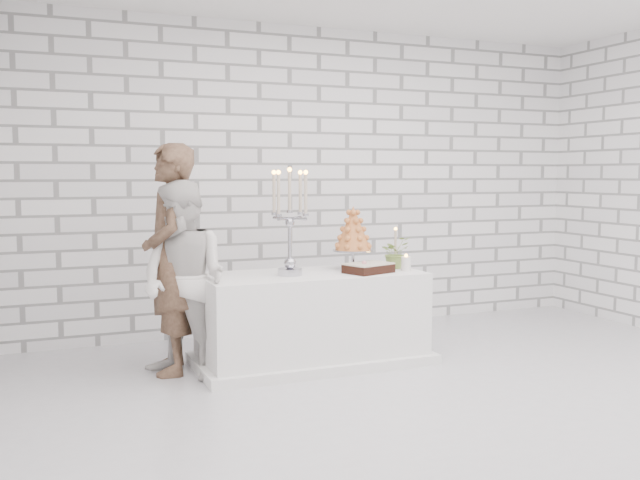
{
  "coord_description": "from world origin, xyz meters",
  "views": [
    {
      "loc": [
        -2.71,
        -4.1,
        1.56
      ],
      "look_at": [
        -0.64,
        0.93,
        1.05
      ],
      "focal_mm": 39.79,
      "sensor_mm": 36.0,
      "label": 1
    }
  ],
  "objects_px": {
    "cake_table": "(312,318)",
    "bride": "(184,280)",
    "groom": "(170,259)",
    "croquembouche": "(353,238)",
    "candelabra": "(290,222)"
  },
  "relations": [
    {
      "from": "cake_table",
      "to": "bride",
      "type": "xyz_separation_m",
      "value": [
        -1.05,
        -0.03,
        0.38
      ]
    },
    {
      "from": "groom",
      "to": "bride",
      "type": "bearing_deg",
      "value": 25.11
    },
    {
      "from": "groom",
      "to": "croquembouche",
      "type": "height_order",
      "value": "groom"
    },
    {
      "from": "groom",
      "to": "bride",
      "type": "height_order",
      "value": "groom"
    },
    {
      "from": "groom",
      "to": "candelabra",
      "type": "height_order",
      "value": "groom"
    },
    {
      "from": "cake_table",
      "to": "groom",
      "type": "xyz_separation_m",
      "value": [
        -1.12,
        0.18,
        0.52
      ]
    },
    {
      "from": "groom",
      "to": "cake_table",
      "type": "bearing_deg",
      "value": 88.94
    },
    {
      "from": "cake_table",
      "to": "bride",
      "type": "relative_size",
      "value": 1.19
    },
    {
      "from": "cake_table",
      "to": "bride",
      "type": "height_order",
      "value": "bride"
    },
    {
      "from": "groom",
      "to": "candelabra",
      "type": "bearing_deg",
      "value": 83.92
    },
    {
      "from": "groom",
      "to": "candelabra",
      "type": "xyz_separation_m",
      "value": [
        0.91,
        -0.23,
        0.28
      ]
    },
    {
      "from": "bride",
      "to": "croquembouche",
      "type": "xyz_separation_m",
      "value": [
        1.46,
        0.11,
        0.26
      ]
    },
    {
      "from": "cake_table",
      "to": "candelabra",
      "type": "bearing_deg",
      "value": -166.86
    },
    {
      "from": "cake_table",
      "to": "groom",
      "type": "bearing_deg",
      "value": 170.73
    },
    {
      "from": "cake_table",
      "to": "groom",
      "type": "height_order",
      "value": "groom"
    }
  ]
}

